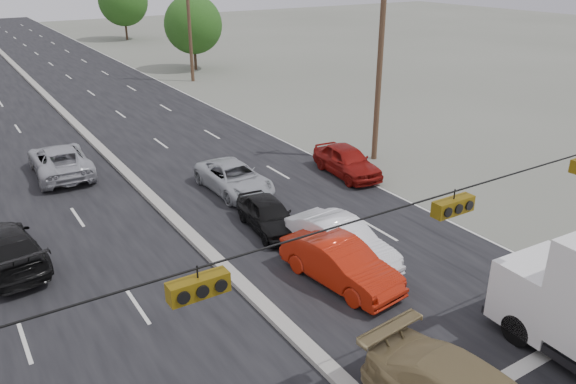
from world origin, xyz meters
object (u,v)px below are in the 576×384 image
Objects in this scene: red_sedan at (340,263)px; tree_right_mid at (193,25)px; utility_pole_right_b at (380,67)px; oncoming_far at (60,161)px; queue_car_a at (268,215)px; tree_right_far at (123,1)px; queue_car_b at (341,242)px; queue_car_c at (234,178)px; oncoming_near at (5,248)px; utility_pole_right_c at (189,23)px; queue_car_e at (347,161)px.

tree_right_mid is at bearing 65.52° from red_sedan.
oncoming_far is (-15.30, 6.71, -4.32)m from utility_pole_right_b.
queue_car_a is (0.00, 4.84, -0.09)m from red_sedan.
tree_right_mid is at bearing -92.29° from tree_right_far.
queue_car_b is 0.84× the size of oncoming_far.
queue_car_c is 0.94× the size of oncoming_near.
red_sedan is at bearing -135.59° from utility_pole_right_b.
utility_pole_right_c is 2.03× the size of queue_car_c.
queue_car_c is (-8.80, -25.09, -4.42)m from utility_pole_right_c.
utility_pole_right_b is 13.99m from red_sedan.
utility_pole_right_b is at bearing 28.11° from queue_car_e.
oncoming_near is at bearing -123.99° from tree_right_mid.
tree_right_mid is (2.50, 30.00, -0.77)m from utility_pole_right_b.
queue_car_c is (-0.24, 8.05, -0.10)m from queue_car_b.
utility_pole_right_b is 1.23× the size of tree_right_far.
utility_pole_right_c is 24.24m from oncoming_far.
utility_pole_right_c is 1.40× the size of tree_right_mid.
utility_pole_right_b is at bearing 31.79° from queue_car_a.
queue_car_b is at bearing -104.49° from utility_pole_right_c.
red_sedan is 10.44m from queue_car_e.
oncoming_far is at bearing 152.76° from queue_car_e.
red_sedan is 0.89× the size of oncoming_near.
tree_right_far reaches higher than queue_car_e.
queue_car_a is at bearing -102.33° from tree_right_far.
queue_car_e is (-6.40, -56.22, -4.18)m from tree_right_far.
tree_right_far is 1.70× the size of queue_car_b.
queue_car_b is 8.05m from queue_car_c.
utility_pole_right_c is 2.13× the size of red_sedan.
red_sedan is (-13.00, -64.31, -4.19)m from tree_right_far.
tree_right_mid reaches higher than queue_car_b.
red_sedan is 0.83× the size of oncoming_far.
oncoming_near is (-21.54, -31.95, -3.58)m from tree_right_mid.
queue_car_c is at bearing 87.51° from queue_car_a.
utility_pole_right_c is 30.20m from tree_right_far.
utility_pole_right_c is at bearing -132.02° from oncoming_near.
queue_car_a is 3.79m from queue_car_b.
oncoming_far is (-6.50, 6.80, 0.10)m from queue_car_c.
tree_right_mid reaches higher than red_sedan.
utility_pole_right_c reaches higher than oncoming_far.
queue_car_b is (0.94, 1.17, 0.02)m from red_sedan.
tree_right_mid reaches higher than queue_car_e.
tree_right_mid is 0.88× the size of tree_right_far.
oncoming_near is (-16.14, -0.74, -0.01)m from queue_car_e.
utility_pole_right_c reaches higher than tree_right_mid.
queue_car_c is (0.70, 9.22, -0.09)m from red_sedan.
tree_right_far is at bearing 73.63° from queue_car_b.
utility_pole_right_c is 1.91× the size of oncoming_near.
utility_pole_right_b reaches higher than oncoming_near.
utility_pole_right_b reaches higher than queue_car_a.
utility_pole_right_b is at bearing -94.76° from tree_right_mid.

